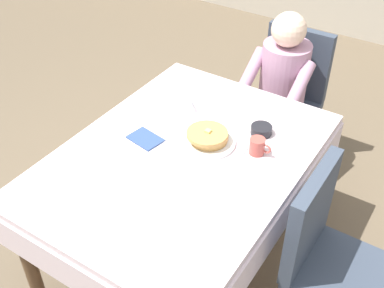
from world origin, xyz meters
TOP-DOWN VIEW (x-y plane):
  - ground_plane at (0.00, 0.00)m, footprint 14.00×14.00m
  - dining_table_main at (0.00, 0.00)m, footprint 1.12×1.52m
  - chair_diner at (0.07, 1.17)m, footprint 0.44×0.45m
  - diner_person at (0.07, 1.01)m, footprint 0.40×0.43m
  - chair_right_side at (0.77, 0.00)m, footprint 0.45×0.44m
  - plate_breakfast at (0.06, 0.15)m, footprint 0.28×0.28m
  - breakfast_stack at (0.06, 0.15)m, footprint 0.21×0.21m
  - cup_coffee at (0.30, 0.21)m, footprint 0.11×0.08m
  - bowl_butter at (0.24, 0.37)m, footprint 0.11×0.11m
  - syrup_pitcher at (-0.18, 0.34)m, footprint 0.08×0.08m
  - fork_left_of_plate at (-0.13, 0.13)m, footprint 0.03×0.18m
  - knife_right_of_plate at (0.25, 0.13)m, footprint 0.02×0.20m
  - spoon_near_edge at (0.05, -0.18)m, footprint 0.15×0.05m
  - napkin_folded at (-0.23, -0.00)m, footprint 0.19×0.15m

SIDE VIEW (x-z plane):
  - ground_plane at x=0.00m, z-range 0.00..0.00m
  - chair_diner at x=0.07m, z-range 0.06..0.99m
  - chair_right_side at x=0.77m, z-range 0.06..0.99m
  - dining_table_main at x=0.00m, z-range 0.28..1.02m
  - diner_person at x=0.07m, z-range 0.11..1.23m
  - fork_left_of_plate at x=-0.13m, z-range 0.74..0.74m
  - knife_right_of_plate at x=0.25m, z-range 0.74..0.74m
  - spoon_near_edge at x=0.05m, z-range 0.74..0.74m
  - napkin_folded at x=-0.23m, z-range 0.74..0.75m
  - plate_breakfast at x=0.06m, z-range 0.74..0.76m
  - bowl_butter at x=0.24m, z-range 0.74..0.78m
  - syrup_pitcher at x=-0.18m, z-range 0.74..0.81m
  - cup_coffee at x=0.30m, z-range 0.74..0.83m
  - breakfast_stack at x=0.06m, z-range 0.75..0.82m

